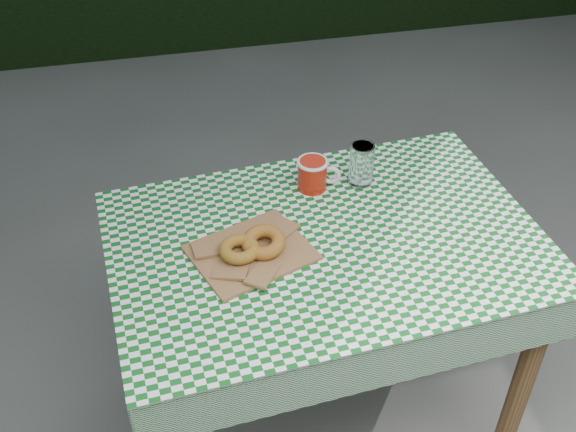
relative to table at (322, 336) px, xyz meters
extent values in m
cube|color=#55341D|center=(0.00, 0.00, 0.00)|extent=(1.16, 0.82, 0.75)
cube|color=#0C5118|center=(0.00, 0.00, 0.38)|extent=(1.18, 0.84, 0.01)
cube|color=#976D42|center=(-0.20, -0.01, 0.39)|extent=(0.35, 0.31, 0.02)
torus|color=olive|center=(-0.23, -0.02, 0.41)|extent=(0.13, 0.13, 0.03)
torus|color=#A47622|center=(-0.17, -0.01, 0.41)|extent=(0.16, 0.16, 0.04)
cylinder|color=white|center=(0.16, 0.22, 0.44)|extent=(0.09, 0.09, 0.13)
camera|label=1|loc=(-0.40, -1.31, 1.58)|focal=43.34mm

